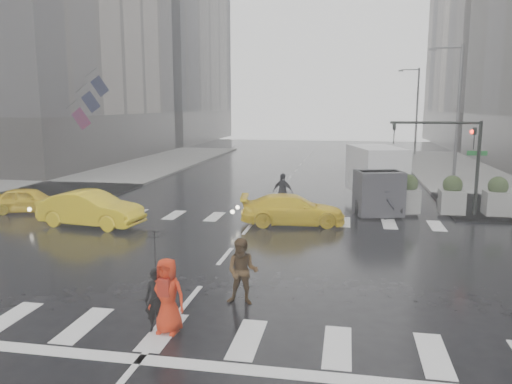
% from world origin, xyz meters
% --- Properties ---
extents(ground, '(120.00, 120.00, 0.00)m').
position_xyz_m(ground, '(0.00, 0.00, 0.00)').
color(ground, black).
rests_on(ground, ground).
extents(sidewalk_nw, '(35.00, 35.00, 0.15)m').
position_xyz_m(sidewalk_nw, '(-19.50, 17.50, 0.07)').
color(sidewalk_nw, slate).
rests_on(sidewalk_nw, ground).
extents(building_nw_far, '(26.05, 26.05, 44.00)m').
position_xyz_m(building_nw_far, '(-29.00, 56.00, 20.19)').
color(building_nw_far, slate).
rests_on(building_nw_far, ground).
extents(road_markings, '(18.00, 48.00, 0.01)m').
position_xyz_m(road_markings, '(0.00, 0.00, 0.01)').
color(road_markings, silver).
rests_on(road_markings, ground).
extents(traffic_signal_pole, '(4.45, 0.42, 4.50)m').
position_xyz_m(traffic_signal_pole, '(9.01, 8.01, 3.22)').
color(traffic_signal_pole, black).
rests_on(traffic_signal_pole, ground).
extents(street_lamp_near, '(2.15, 0.22, 9.00)m').
position_xyz_m(street_lamp_near, '(10.87, 18.00, 4.95)').
color(street_lamp_near, '#59595B').
rests_on(street_lamp_near, ground).
extents(street_lamp_far, '(2.15, 0.22, 9.00)m').
position_xyz_m(street_lamp_far, '(10.87, 38.00, 4.95)').
color(street_lamp_far, '#59595B').
rests_on(street_lamp_far, ground).
extents(planter_west, '(1.10, 1.10, 1.80)m').
position_xyz_m(planter_west, '(7.00, 8.20, 0.98)').
color(planter_west, slate).
rests_on(planter_west, ground).
extents(planter_mid, '(1.10, 1.10, 1.80)m').
position_xyz_m(planter_mid, '(9.00, 8.20, 0.98)').
color(planter_mid, slate).
rests_on(planter_mid, ground).
extents(planter_east, '(1.10, 1.10, 1.80)m').
position_xyz_m(planter_east, '(11.00, 8.20, 0.98)').
color(planter_east, slate).
rests_on(planter_east, ground).
extents(flag_cluster, '(2.87, 3.06, 4.69)m').
position_xyz_m(flag_cluster, '(-15.08, 18.50, 5.64)').
color(flag_cluster, '#59595B').
rests_on(flag_cluster, ground).
extents(pedestrian_black, '(1.07, 1.08, 2.43)m').
position_xyz_m(pedestrian_black, '(-0.14, -5.98, 1.66)').
color(pedestrian_black, black).
rests_on(pedestrian_black, ground).
extents(pedestrian_brown, '(0.86, 0.67, 1.77)m').
position_xyz_m(pedestrian_brown, '(1.47, -4.02, 0.89)').
color(pedestrian_brown, '#422E17').
rests_on(pedestrian_brown, ground).
extents(pedestrian_orange, '(0.90, 0.63, 1.77)m').
position_xyz_m(pedestrian_orange, '(0.13, -5.98, 0.89)').
color(pedestrian_orange, red).
rests_on(pedestrian_orange, ground).
extents(pedestrian_far_a, '(1.26, 0.98, 1.88)m').
position_xyz_m(pedestrian_far_a, '(0.99, 7.97, 0.94)').
color(pedestrian_far_a, black).
rests_on(pedestrian_far_a, ground).
extents(pedestrian_far_b, '(1.08, 1.06, 1.51)m').
position_xyz_m(pedestrian_far_b, '(5.88, 6.98, 0.75)').
color(pedestrian_far_b, black).
rests_on(pedestrian_far_b, ground).
extents(taxi_front, '(3.84, 2.23, 1.23)m').
position_xyz_m(taxi_front, '(-11.23, 5.32, 0.61)').
color(taxi_front, yellow).
rests_on(taxi_front, ground).
extents(taxi_mid, '(4.75, 2.17, 1.51)m').
position_xyz_m(taxi_mid, '(-6.81, 3.28, 0.76)').
color(taxi_mid, yellow).
rests_on(taxi_mid, ground).
extents(taxi_rear, '(4.26, 2.44, 1.32)m').
position_xyz_m(taxi_rear, '(1.78, 5.16, 0.66)').
color(taxi_rear, yellow).
rests_on(taxi_rear, ground).
extents(box_truck, '(2.16, 5.77, 3.06)m').
position_xyz_m(box_truck, '(5.58, 9.61, 1.64)').
color(box_truck, silver).
rests_on(box_truck, ground).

